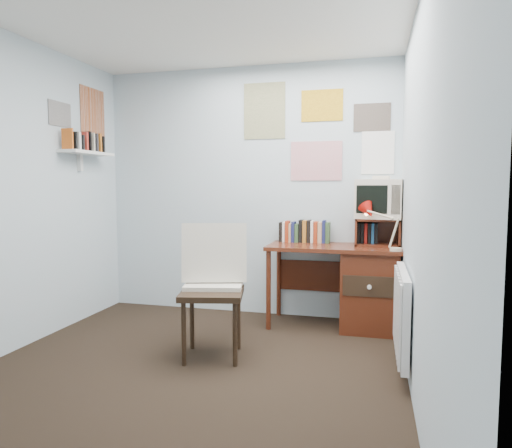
{
  "coord_description": "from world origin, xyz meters",
  "views": [
    {
      "loc": [
        1.24,
        -2.74,
        1.31
      ],
      "look_at": [
        0.29,
        0.99,
        0.99
      ],
      "focal_mm": 32.0,
      "sensor_mm": 36.0,
      "label": 1
    }
  ],
  "objects_px": {
    "desk_chair": "(212,293)",
    "wall_shelf": "(87,153)",
    "tv_riser": "(377,232)",
    "desk": "(363,285)",
    "radiator": "(402,313)",
    "crt_tv": "(381,197)",
    "desk_lamp": "(396,230)"
  },
  "relations": [
    {
      "from": "desk",
      "to": "desk_chair",
      "type": "relative_size",
      "value": 1.21
    },
    {
      "from": "radiator",
      "to": "desk_lamp",
      "type": "bearing_deg",
      "value": 91.61
    },
    {
      "from": "tv_riser",
      "to": "desk_lamp",
      "type": "bearing_deg",
      "value": -65.56
    },
    {
      "from": "desk",
      "to": "wall_shelf",
      "type": "height_order",
      "value": "wall_shelf"
    },
    {
      "from": "tv_riser",
      "to": "desk",
      "type": "bearing_deg",
      "value": -137.04
    },
    {
      "from": "desk_chair",
      "to": "wall_shelf",
      "type": "relative_size",
      "value": 1.6
    },
    {
      "from": "desk",
      "to": "tv_riser",
      "type": "xyz_separation_m",
      "value": [
        0.12,
        0.11,
        0.48
      ]
    },
    {
      "from": "crt_tv",
      "to": "radiator",
      "type": "bearing_deg",
      "value": -72.43
    },
    {
      "from": "desk",
      "to": "desk_lamp",
      "type": "relative_size",
      "value": 3.33
    },
    {
      "from": "crt_tv",
      "to": "wall_shelf",
      "type": "relative_size",
      "value": 0.66
    },
    {
      "from": "crt_tv",
      "to": "radiator",
      "type": "distance_m",
      "value": 1.33
    },
    {
      "from": "crt_tv",
      "to": "wall_shelf",
      "type": "xyz_separation_m",
      "value": [
        -2.71,
        -0.51,
        0.41
      ]
    },
    {
      "from": "tv_riser",
      "to": "crt_tv",
      "type": "relative_size",
      "value": 0.97
    },
    {
      "from": "desk_lamp",
      "to": "radiator",
      "type": "height_order",
      "value": "desk_lamp"
    },
    {
      "from": "crt_tv",
      "to": "desk_lamp",
      "type": "bearing_deg",
      "value": -60.41
    },
    {
      "from": "desk_chair",
      "to": "radiator",
      "type": "distance_m",
      "value": 1.39
    },
    {
      "from": "desk_lamp",
      "to": "wall_shelf",
      "type": "xyz_separation_m",
      "value": [
        -2.84,
        -0.16,
        0.68
      ]
    },
    {
      "from": "desk",
      "to": "desk_lamp",
      "type": "distance_m",
      "value": 0.64
    },
    {
      "from": "tv_riser",
      "to": "wall_shelf",
      "type": "relative_size",
      "value": 0.65
    },
    {
      "from": "radiator",
      "to": "desk",
      "type": "bearing_deg",
      "value": 107.24
    },
    {
      "from": "desk",
      "to": "radiator",
      "type": "relative_size",
      "value": 1.5
    },
    {
      "from": "tv_riser",
      "to": "radiator",
      "type": "distance_m",
      "value": 1.15
    },
    {
      "from": "desk_chair",
      "to": "tv_riser",
      "type": "distance_m",
      "value": 1.69
    },
    {
      "from": "desk_chair",
      "to": "tv_riser",
      "type": "relative_size",
      "value": 2.48
    },
    {
      "from": "desk",
      "to": "desk_chair",
      "type": "bearing_deg",
      "value": -137.59
    },
    {
      "from": "crt_tv",
      "to": "tv_riser",
      "type": "bearing_deg",
      "value": -129.7
    },
    {
      "from": "desk",
      "to": "crt_tv",
      "type": "bearing_deg",
      "value": 42.58
    },
    {
      "from": "tv_riser",
      "to": "crt_tv",
      "type": "bearing_deg",
      "value": 40.62
    },
    {
      "from": "desk_chair",
      "to": "radiator",
      "type": "bearing_deg",
      "value": -9.55
    },
    {
      "from": "desk_chair",
      "to": "desk",
      "type": "bearing_deg",
      "value": 29.85
    },
    {
      "from": "desk_lamp",
      "to": "radiator",
      "type": "distance_m",
      "value": 0.88
    },
    {
      "from": "desk_lamp",
      "to": "tv_riser",
      "type": "xyz_separation_m",
      "value": [
        -0.15,
        0.33,
        -0.06
      ]
    }
  ]
}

